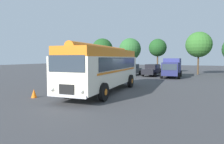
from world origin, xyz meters
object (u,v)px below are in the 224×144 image
Objects in this scene: car_mid_left at (152,70)px; traffic_cone at (34,93)px; car_near_left at (131,70)px; box_van at (172,67)px; vintage_bus at (104,67)px.

car_mid_left reaches higher than traffic_cone.
traffic_cone is (-0.33, -18.23, -0.57)m from car_near_left.
car_near_left is 0.75× the size of box_van.
box_van is at bearing -15.55° from car_mid_left.
vintage_bus is 2.35× the size of car_near_left.
vintage_bus reaches higher than box_van.
box_van is (2.80, -0.78, 0.52)m from car_mid_left.
box_van is (3.11, 13.85, -0.53)m from vintage_bus.
car_mid_left is (3.05, 0.32, 0.00)m from car_near_left.
car_near_left is at bearing 175.47° from box_van.
traffic_cone is (-3.38, -18.55, -0.57)m from car_mid_left.
traffic_cone is at bearing -109.17° from box_van.
box_van reaches higher than car_near_left.
car_near_left is at bearing 88.97° from traffic_cone.
car_mid_left is at bearing 88.78° from vintage_bus.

